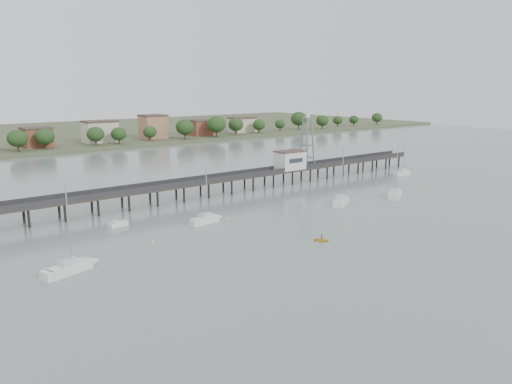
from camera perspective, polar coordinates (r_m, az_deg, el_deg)
ground_plane at (r=85.50m, az=18.61°, el=-7.18°), size 500.00×500.00×0.00m
pier at (r=126.09m, az=-4.59°, el=1.34°), size 150.00×5.00×5.50m
pier_building at (r=140.79m, az=3.90°, el=3.68°), size 8.40×5.40×5.30m
lattice_tower at (r=144.63m, az=5.84°, el=5.64°), size 3.20×3.20×15.50m
sailboat_d at (r=129.91m, az=15.67°, el=-0.18°), size 8.82×6.30×14.26m
sailboat_e at (r=161.67m, az=16.59°, el=2.14°), size 7.10×2.25×11.76m
sailboat_c at (r=119.45m, az=9.85°, el=-0.96°), size 8.87×6.72×14.49m
sailboat_b at (r=102.09m, az=-5.31°, el=-3.07°), size 7.62×3.11×12.31m
sailboat_a at (r=80.69m, az=-19.70°, el=-7.94°), size 9.09×4.88×14.36m
white_tender at (r=102.20m, az=-15.52°, el=-3.57°), size 4.01×2.22×1.48m
yellow_dinghy at (r=90.50m, az=7.50°, el=-5.56°), size 1.85×1.61×2.68m
dinghy_occupant at (r=90.50m, az=7.50°, el=-5.56°), size 0.58×1.06×0.24m
mooring_buoys at (r=111.59m, az=6.28°, el=-2.07°), size 77.22×21.74×0.39m
far_shore at (r=292.22m, az=-24.60°, el=5.88°), size 500.00×170.00×10.40m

